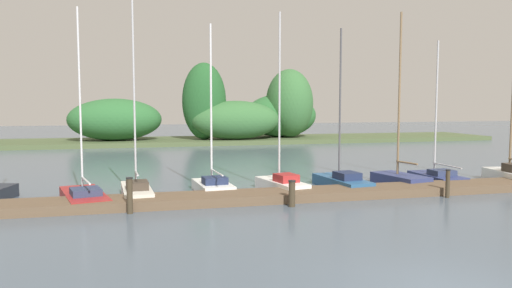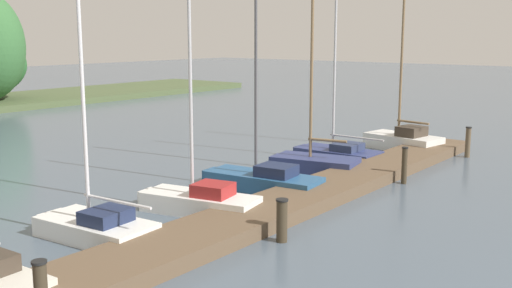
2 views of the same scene
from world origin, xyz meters
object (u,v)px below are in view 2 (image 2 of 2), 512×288
mooring_piling_2 (282,220)px  sailboat_4 (197,198)px  sailboat_5 (261,178)px  sailboat_7 (336,151)px  sailboat_3 (93,223)px  sailboat_8 (401,138)px  mooring_piling_4 (468,142)px  sailboat_6 (312,160)px  mooring_piling_3 (404,165)px

mooring_piling_2 → sailboat_4: bearing=81.1°
sailboat_4 → sailboat_5: sailboat_4 is taller
sailboat_5 → sailboat_7: sailboat_5 is taller
sailboat_7 → mooring_piling_2: size_ratio=6.93×
sailboat_4 → sailboat_3: bearing=68.8°
sailboat_8 → sailboat_3: bearing=96.2°
sailboat_7 → mooring_piling_2: (-8.46, -3.59, 0.18)m
sailboat_5 → sailboat_4: bearing=86.1°
sailboat_4 → mooring_piling_4: size_ratio=6.68×
sailboat_5 → sailboat_7: bearing=-91.5°
sailboat_7 → sailboat_8: sailboat_8 is taller
sailboat_6 → sailboat_7: sailboat_6 is taller
mooring_piling_3 → sailboat_4: bearing=155.0°
mooring_piling_2 → mooring_piling_3: size_ratio=0.85×
sailboat_8 → mooring_piling_3: bearing=125.0°
sailboat_5 → sailboat_8: 8.56m
mooring_piling_4 → sailboat_3: bearing=166.4°
sailboat_6 → mooring_piling_4: 6.52m
sailboat_4 → mooring_piling_3: size_ratio=6.67×
sailboat_6 → sailboat_5: bearing=79.4°
sailboat_8 → mooring_piling_3: 5.80m
mooring_piling_2 → mooring_piling_4: bearing=-0.1°
sailboat_6 → mooring_piling_3: sailboat_6 is taller
sailboat_7 → mooring_piling_2: sailboat_7 is taller
sailboat_5 → sailboat_8: (8.55, -0.52, 0.09)m
sailboat_4 → sailboat_8: (11.39, -0.38, 0.05)m
mooring_piling_2 → sailboat_8: bearing=12.4°
sailboat_8 → mooring_piling_3: size_ratio=6.59×
sailboat_3 → mooring_piling_3: 9.65m
sailboat_3 → mooring_piling_3: bearing=-115.1°
mooring_piling_2 → mooring_piling_4: size_ratio=0.85×
sailboat_4 → mooring_piling_4: bearing=-117.0°
sailboat_5 → mooring_piling_3: sailboat_5 is taller
sailboat_3 → sailboat_6: (8.64, -0.26, 0.04)m
sailboat_6 → mooring_piling_4: size_ratio=6.91×
mooring_piling_4 → sailboat_4: bearing=165.2°
sailboat_4 → sailboat_7: bearing=-97.9°
sailboat_5 → sailboat_8: size_ratio=0.94×
mooring_piling_3 → sailboat_5: bearing=137.7°
sailboat_6 → mooring_piling_3: 3.10m
sailboat_4 → mooring_piling_3: (6.16, -2.88, 0.19)m
sailboat_5 → sailboat_7: 5.16m
sailboat_4 → sailboat_5: size_ratio=1.08×
sailboat_6 → sailboat_8: 5.68m
sailboat_8 → mooring_piling_2: (-11.86, -2.61, 0.06)m
sailboat_3 → sailboat_7: 10.89m
sailboat_3 → sailboat_6: sailboat_6 is taller
sailboat_4 → mooring_piling_2: 3.03m
sailboat_3 → sailboat_8: (14.29, -0.84, 0.08)m
mooring_piling_2 → mooring_piling_4: mooring_piling_4 is taller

